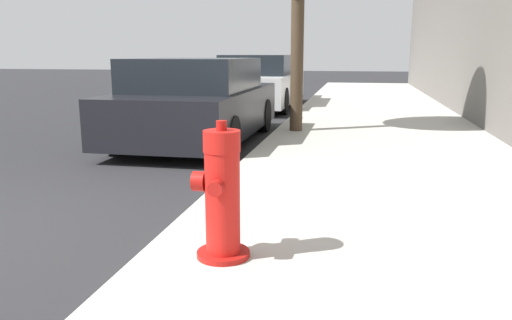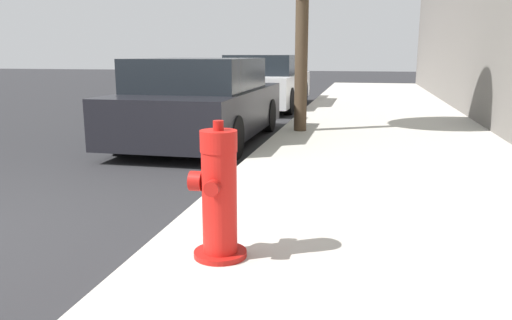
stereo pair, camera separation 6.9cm
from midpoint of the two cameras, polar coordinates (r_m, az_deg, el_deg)
name	(u,v)px [view 2 (the right image)]	position (r m, az deg, el deg)	size (l,w,h in m)	color
sidewalk_slab	(411,278)	(3.30, 17.88, -12.74)	(3.50, 40.00, 0.15)	#B7B2A8
fire_hydrant	(219,196)	(3.14, -3.64, -4.14)	(0.36, 0.35, 0.88)	#A91511
parked_car_near	(202,102)	(8.22, -5.97, 6.61)	(1.88, 4.10, 1.36)	black
parked_car_mid	(266,82)	(13.43, 1.35, 8.86)	(1.82, 4.53, 1.40)	silver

